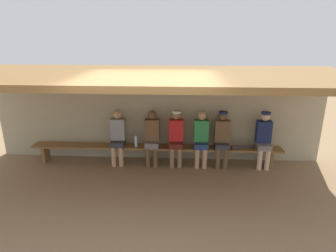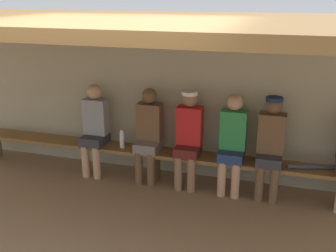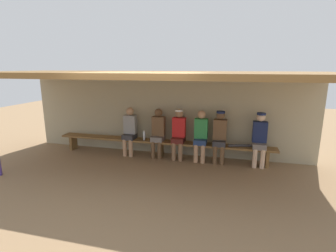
{
  "view_description": "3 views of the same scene",
  "coord_description": "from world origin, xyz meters",
  "px_view_note": "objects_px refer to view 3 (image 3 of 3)",
  "views": [
    {
      "loc": [
        0.64,
        -4.87,
        3.08
      ],
      "look_at": [
        0.31,
        1.4,
        1.03
      ],
      "focal_mm": 30.85,
      "sensor_mm": 36.0,
      "label": 1
    },
    {
      "loc": [
        1.66,
        -3.31,
        2.58
      ],
      "look_at": [
        0.35,
        1.07,
        1.01
      ],
      "focal_mm": 42.15,
      "sensor_mm": 36.0,
      "label": 2
    },
    {
      "loc": [
        1.84,
        -4.87,
        2.43
      ],
      "look_at": [
        0.23,
        1.43,
        0.92
      ],
      "focal_mm": 27.19,
      "sensor_mm": 36.0,
      "label": 3
    }
  ],
  "objects_px": {
    "player_in_white": "(130,129)",
    "player_in_red": "(179,132)",
    "player_middle": "(201,134)",
    "baseball_bat": "(243,146)",
    "player_shirtless_tan": "(158,131)",
    "water_bottle_green": "(144,136)",
    "bench": "(161,143)",
    "player_in_blue": "(220,134)",
    "player_near_post": "(260,137)"
  },
  "relations": [
    {
      "from": "bench",
      "to": "water_bottle_green",
      "type": "bearing_deg",
      "value": -176.01
    },
    {
      "from": "player_in_red",
      "to": "baseball_bat",
      "type": "height_order",
      "value": "player_in_red"
    },
    {
      "from": "player_middle",
      "to": "player_in_blue",
      "type": "height_order",
      "value": "player_in_blue"
    },
    {
      "from": "player_in_white",
      "to": "player_in_blue",
      "type": "bearing_deg",
      "value": 0.01
    },
    {
      "from": "player_middle",
      "to": "player_in_white",
      "type": "xyz_separation_m",
      "value": [
        -1.99,
        0.0,
        0.0
      ]
    },
    {
      "from": "player_near_post",
      "to": "baseball_bat",
      "type": "bearing_deg",
      "value": -179.45
    },
    {
      "from": "player_middle",
      "to": "water_bottle_green",
      "type": "relative_size",
      "value": 5.09
    },
    {
      "from": "water_bottle_green",
      "to": "baseball_bat",
      "type": "relative_size",
      "value": 0.34
    },
    {
      "from": "bench",
      "to": "player_in_white",
      "type": "bearing_deg",
      "value": 179.81
    },
    {
      "from": "player_shirtless_tan",
      "to": "baseball_bat",
      "type": "height_order",
      "value": "player_shirtless_tan"
    },
    {
      "from": "bench",
      "to": "player_shirtless_tan",
      "type": "distance_m",
      "value": 0.35
    },
    {
      "from": "bench",
      "to": "player_in_white",
      "type": "distance_m",
      "value": 0.97
    },
    {
      "from": "player_in_red",
      "to": "water_bottle_green",
      "type": "bearing_deg",
      "value": -177.83
    },
    {
      "from": "bench",
      "to": "player_shirtless_tan",
      "type": "bearing_deg",
      "value": 177.83
    },
    {
      "from": "player_in_red",
      "to": "player_near_post",
      "type": "relative_size",
      "value": 1.0
    },
    {
      "from": "player_in_red",
      "to": "player_near_post",
      "type": "xyz_separation_m",
      "value": [
        2.04,
        0.0,
        0.0
      ]
    },
    {
      "from": "player_in_red",
      "to": "player_middle",
      "type": "bearing_deg",
      "value": -0.05
    },
    {
      "from": "player_in_white",
      "to": "player_near_post",
      "type": "bearing_deg",
      "value": 0.01
    },
    {
      "from": "baseball_bat",
      "to": "player_in_blue",
      "type": "bearing_deg",
      "value": 165.48
    },
    {
      "from": "bench",
      "to": "player_near_post",
      "type": "distance_m",
      "value": 2.56
    },
    {
      "from": "player_in_blue",
      "to": "water_bottle_green",
      "type": "distance_m",
      "value": 2.05
    },
    {
      "from": "player_in_blue",
      "to": "baseball_bat",
      "type": "distance_m",
      "value": 0.65
    },
    {
      "from": "bench",
      "to": "player_middle",
      "type": "bearing_deg",
      "value": 0.16
    },
    {
      "from": "player_in_white",
      "to": "player_shirtless_tan",
      "type": "bearing_deg",
      "value": 0.0
    },
    {
      "from": "player_in_white",
      "to": "water_bottle_green",
      "type": "xyz_separation_m",
      "value": [
        0.44,
        -0.04,
        -0.14
      ]
    },
    {
      "from": "player_middle",
      "to": "player_in_blue",
      "type": "xyz_separation_m",
      "value": [
        0.49,
        0.0,
        0.02
      ]
    },
    {
      "from": "player_in_red",
      "to": "player_near_post",
      "type": "height_order",
      "value": "same"
    },
    {
      "from": "player_shirtless_tan",
      "to": "player_in_blue",
      "type": "xyz_separation_m",
      "value": [
        1.65,
        0.0,
        0.02
      ]
    },
    {
      "from": "player_in_blue",
      "to": "water_bottle_green",
      "type": "bearing_deg",
      "value": -178.98
    },
    {
      "from": "player_middle",
      "to": "baseball_bat",
      "type": "relative_size",
      "value": 1.76
    },
    {
      "from": "player_in_blue",
      "to": "player_in_red",
      "type": "bearing_deg",
      "value": 180.0
    },
    {
      "from": "player_in_blue",
      "to": "bench",
      "type": "bearing_deg",
      "value": -179.87
    },
    {
      "from": "player_near_post",
      "to": "player_in_white",
      "type": "bearing_deg",
      "value": -179.99
    },
    {
      "from": "bench",
      "to": "player_middle",
      "type": "height_order",
      "value": "player_middle"
    },
    {
      "from": "player_in_red",
      "to": "water_bottle_green",
      "type": "distance_m",
      "value": 0.98
    },
    {
      "from": "player_middle",
      "to": "player_in_white",
      "type": "bearing_deg",
      "value": 180.0
    },
    {
      "from": "player_in_white",
      "to": "player_in_red",
      "type": "bearing_deg",
      "value": 0.02
    },
    {
      "from": "water_bottle_green",
      "to": "baseball_bat",
      "type": "height_order",
      "value": "water_bottle_green"
    },
    {
      "from": "player_middle",
      "to": "player_in_red",
      "type": "relative_size",
      "value": 0.99
    },
    {
      "from": "player_shirtless_tan",
      "to": "water_bottle_green",
      "type": "relative_size",
      "value": 5.09
    },
    {
      "from": "bench",
      "to": "player_middle",
      "type": "relative_size",
      "value": 4.49
    },
    {
      "from": "player_middle",
      "to": "player_near_post",
      "type": "height_order",
      "value": "player_near_post"
    },
    {
      "from": "bench",
      "to": "player_near_post",
      "type": "relative_size",
      "value": 4.46
    },
    {
      "from": "player_shirtless_tan",
      "to": "player_near_post",
      "type": "height_order",
      "value": "player_near_post"
    },
    {
      "from": "bench",
      "to": "player_middle",
      "type": "xyz_separation_m",
      "value": [
        1.08,
        0.0,
        0.34
      ]
    },
    {
      "from": "player_middle",
      "to": "player_shirtless_tan",
      "type": "xyz_separation_m",
      "value": [
        -1.16,
        0.0,
        0.0
      ]
    },
    {
      "from": "player_in_red",
      "to": "player_in_blue",
      "type": "distance_m",
      "value": 1.08
    },
    {
      "from": "player_middle",
      "to": "player_in_red",
      "type": "bearing_deg",
      "value": 179.95
    },
    {
      "from": "player_shirtless_tan",
      "to": "water_bottle_green",
      "type": "height_order",
      "value": "player_shirtless_tan"
    },
    {
      "from": "player_shirtless_tan",
      "to": "baseball_bat",
      "type": "xyz_separation_m",
      "value": [
        2.25,
        -0.0,
        -0.24
      ]
    }
  ]
}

